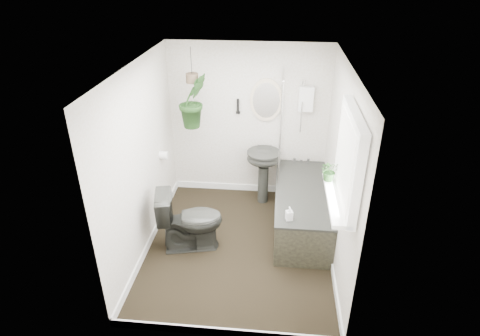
{
  "coord_description": "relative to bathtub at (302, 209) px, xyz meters",
  "views": [
    {
      "loc": [
        0.42,
        -4.07,
        3.29
      ],
      "look_at": [
        0.0,
        0.15,
        1.05
      ],
      "focal_mm": 30.0,
      "sensor_mm": 36.0,
      "label": 1
    }
  ],
  "objects": [
    {
      "name": "hanging_pot",
      "position": [
        -1.5,
        0.45,
        1.61
      ],
      "size": [
        0.16,
        0.16,
        0.12
      ],
      "primitive_type": "cylinder",
      "color": "#4A3A2A",
      "rests_on": "ceiling"
    },
    {
      "name": "window_blinds",
      "position": [
        0.24,
        -1.2,
        1.36
      ],
      "size": [
        0.01,
        0.86,
        0.76
      ],
      "primitive_type": "cube",
      "color": "white",
      "rests_on": "wall_right"
    },
    {
      "name": "wall_sconce",
      "position": [
        -0.95,
        0.86,
        1.11
      ],
      "size": [
        0.04,
        0.04,
        0.22
      ],
      "primitive_type": "cylinder",
      "color": "black",
      "rests_on": "wall_back"
    },
    {
      "name": "sill_plant",
      "position": [
        0.17,
        -0.9,
        1.07
      ],
      "size": [
        0.23,
        0.21,
        0.22
      ],
      "primitive_type": "imported",
      "rotation": [
        0.0,
        0.0,
        0.24
      ],
      "color": "black",
      "rests_on": "window_sill"
    },
    {
      "name": "wall_front",
      "position": [
        -0.8,
        -1.91,
        0.86
      ],
      "size": [
        2.3,
        0.02,
        2.3
      ],
      "primitive_type": "cube",
      "color": "silver",
      "rests_on": "ground"
    },
    {
      "name": "ceiling",
      "position": [
        -0.8,
        -0.5,
        2.02
      ],
      "size": [
        2.3,
        2.8,
        0.02
      ],
      "primitive_type": "cube",
      "color": "white",
      "rests_on": "ground"
    },
    {
      "name": "window_sill",
      "position": [
        0.22,
        -1.2,
        0.94
      ],
      "size": [
        0.18,
        1.0,
        0.04
      ],
      "primitive_type": "cube",
      "color": "white",
      "rests_on": "wall_right"
    },
    {
      "name": "bath_screen",
      "position": [
        -0.33,
        0.49,
        0.99
      ],
      "size": [
        0.04,
        0.72,
        1.4
      ],
      "primitive_type": null,
      "color": "silver",
      "rests_on": "bathtub"
    },
    {
      "name": "soap_bottle",
      "position": [
        -0.19,
        -0.69,
        0.37
      ],
      "size": [
        0.09,
        0.1,
        0.17
      ],
      "primitive_type": "imported",
      "rotation": [
        0.0,
        0.0,
        0.26
      ],
      "color": "black",
      "rests_on": "bathtub"
    },
    {
      "name": "bathtub",
      "position": [
        0.0,
        0.0,
        0.0
      ],
      "size": [
        0.72,
        1.72,
        0.58
      ],
      "primitive_type": null,
      "color": "#242622",
      "rests_on": "floor"
    },
    {
      "name": "pedestal_sink",
      "position": [
        -0.55,
        0.6,
        0.12
      ],
      "size": [
        0.56,
        0.5,
        0.83
      ],
      "primitive_type": null,
      "rotation": [
        0.0,
        0.0,
        0.2
      ],
      "color": "#242622",
      "rests_on": "floor"
    },
    {
      "name": "toilet_roll_holder",
      "position": [
        -1.9,
        0.2,
        0.61
      ],
      "size": [
        0.11,
        0.11,
        0.11
      ],
      "primitive_type": "cylinder",
      "rotation": [
        0.0,
        1.57,
        0.0
      ],
      "color": "white",
      "rests_on": "wall_left"
    },
    {
      "name": "shower_box",
      "position": [
        0.0,
        0.84,
        1.26
      ],
      "size": [
        0.2,
        0.1,
        0.35
      ],
      "primitive_type": "cube",
      "color": "white",
      "rests_on": "wall_back"
    },
    {
      "name": "hanging_plant",
      "position": [
        -1.5,
        0.45,
        1.31
      ],
      "size": [
        0.52,
        0.51,
        0.73
      ],
      "primitive_type": "imported",
      "rotation": [
        0.0,
        0.0,
        0.71
      ],
      "color": "black",
      "rests_on": "ceiling"
    },
    {
      "name": "skirting",
      "position": [
        -0.8,
        -0.5,
        -0.24
      ],
      "size": [
        2.3,
        2.8,
        0.1
      ],
      "primitive_type": "cube",
      "color": "white",
      "rests_on": "floor"
    },
    {
      "name": "toilet",
      "position": [
        -1.4,
        -0.56,
        0.11
      ],
      "size": [
        0.87,
        0.62,
        0.81
      ],
      "primitive_type": "imported",
      "rotation": [
        0.0,
        0.0,
        1.79
      ],
      "color": "#242622",
      "rests_on": "floor"
    },
    {
      "name": "oval_mirror",
      "position": [
        -0.55,
        0.87,
        1.21
      ],
      "size": [
        0.46,
        0.03,
        0.62
      ],
      "primitive_type": "ellipsoid",
      "color": "beige",
      "rests_on": "wall_back"
    },
    {
      "name": "wall_back",
      "position": [
        -0.8,
        0.91,
        0.86
      ],
      "size": [
        2.3,
        0.02,
        2.3
      ],
      "primitive_type": "cube",
      "color": "silver",
      "rests_on": "ground"
    },
    {
      "name": "wall_right",
      "position": [
        0.36,
        -0.5,
        0.86
      ],
      "size": [
        0.02,
        2.8,
        2.3
      ],
      "primitive_type": "cube",
      "color": "silver",
      "rests_on": "ground"
    },
    {
      "name": "floor",
      "position": [
        -0.8,
        -0.5,
        -0.3
      ],
      "size": [
        2.3,
        2.8,
        0.02
      ],
      "primitive_type": "cube",
      "color": "black",
      "rests_on": "ground"
    },
    {
      "name": "window_recess",
      "position": [
        0.29,
        -1.2,
        1.36
      ],
      "size": [
        0.08,
        1.0,
        0.9
      ],
      "primitive_type": "cube",
      "color": "white",
      "rests_on": "wall_right"
    },
    {
      "name": "wall_left",
      "position": [
        -1.96,
        -0.5,
        0.86
      ],
      "size": [
        0.02,
        2.8,
        2.3
      ],
      "primitive_type": "cube",
      "color": "silver",
      "rests_on": "ground"
    }
  ]
}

